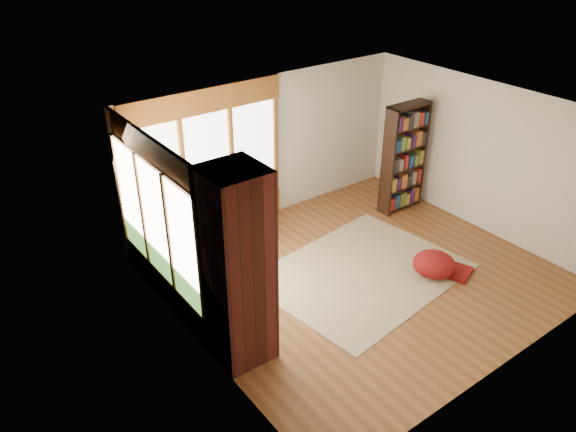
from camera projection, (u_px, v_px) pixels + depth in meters
floor at (360, 275)px, 8.76m from camera, size 5.50×5.50×0.00m
ceiling at (372, 116)px, 7.49m from camera, size 5.50×5.50×0.00m
wall_back at (267, 149)px, 9.88m from camera, size 5.50×0.04×2.60m
wall_front at (517, 284)px, 6.37m from camera, size 5.50×0.04×2.60m
wall_left at (197, 265)px, 6.70m from camera, size 0.04×5.00×2.60m
wall_right at (483, 157)px, 9.55m from camera, size 0.04×5.00×2.60m
windows_back at (208, 163)px, 9.21m from camera, size 2.82×0.10×1.90m
windows_left at (156, 221)px, 7.53m from camera, size 0.10×2.62×1.90m
roller_blind at (129, 173)px, 7.94m from camera, size 0.03×0.72×0.90m
brick_chimney at (237, 269)px, 6.64m from camera, size 0.70×0.70×2.60m
sectional_sofa at (195, 252)px, 8.79m from camera, size 2.20×2.20×0.80m
area_rug at (362, 273)px, 8.82m from camera, size 3.33×2.70×0.01m
bookshelf at (404, 158)px, 10.23m from camera, size 0.87×0.29×2.04m
pouf at (434, 263)px, 8.71m from camera, size 0.86×0.86×0.36m
dog_tan at (209, 211)px, 8.92m from camera, size 1.10×1.06×0.54m
dog_brindle at (195, 245)px, 8.14m from camera, size 0.54×0.81×0.42m
throw_pillows at (196, 222)px, 8.64m from camera, size 1.98×1.68×0.45m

